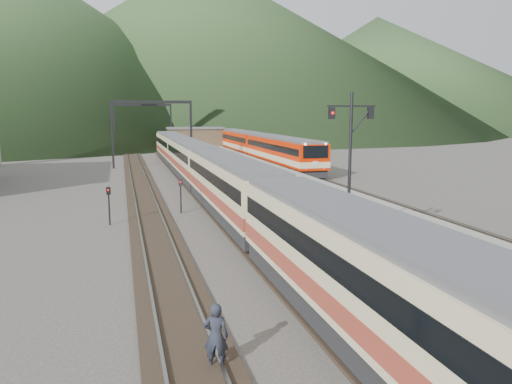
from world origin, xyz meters
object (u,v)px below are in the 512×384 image
object	(u,v)px
signal_mast	(350,150)
second_train	(258,145)
main_train	(206,171)
worker	(216,336)

from	to	relation	value
signal_mast	second_train	bearing A→B (deg)	79.66
second_train	signal_mast	size ratio (longest dim) A/B	6.51
main_train	signal_mast	size ratio (longest dim) A/B	11.42
second_train	signal_mast	xyz separation A→B (m)	(-8.37, -45.85, 2.85)
worker	signal_mast	bearing A→B (deg)	-113.64
second_train	signal_mast	bearing A→B (deg)	-100.34
main_train	worker	bearing A→B (deg)	-98.94
signal_mast	worker	bearing A→B (deg)	-133.12
main_train	second_train	bearing A→B (deg)	66.17
second_train	worker	distance (m)	56.18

